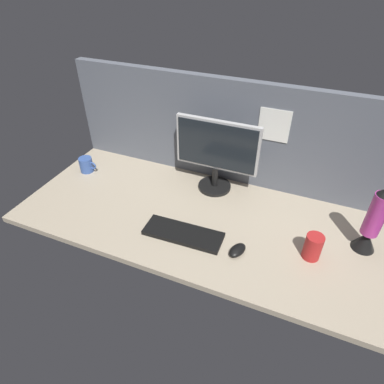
% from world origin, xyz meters
% --- Properties ---
extents(ground_plane, '(1.80, 0.80, 0.03)m').
position_xyz_m(ground_plane, '(0.00, 0.00, -0.01)').
color(ground_plane, tan).
extents(cubicle_wall_back, '(1.80, 0.06, 0.57)m').
position_xyz_m(cubicle_wall_back, '(0.00, 0.37, 0.28)').
color(cubicle_wall_back, '#565B66').
rests_on(cubicle_wall_back, ground_plane).
extents(monitor, '(0.44, 0.18, 0.40)m').
position_xyz_m(monitor, '(-0.01, 0.25, 0.22)').
color(monitor, black).
rests_on(monitor, ground_plane).
extents(keyboard, '(0.37, 0.14, 0.02)m').
position_xyz_m(keyboard, '(-0.02, -0.17, 0.01)').
color(keyboard, black).
rests_on(keyboard, ground_plane).
extents(mouse, '(0.08, 0.11, 0.03)m').
position_xyz_m(mouse, '(0.25, -0.18, 0.02)').
color(mouse, black).
rests_on(mouse, ground_plane).
extents(mug_red_plastic, '(0.08, 0.08, 0.12)m').
position_xyz_m(mug_red_plastic, '(0.55, -0.07, 0.06)').
color(mug_red_plastic, red).
rests_on(mug_red_plastic, ground_plane).
extents(mug_ceramic_blue, '(0.11, 0.08, 0.09)m').
position_xyz_m(mug_ceramic_blue, '(-0.76, 0.11, 0.04)').
color(mug_ceramic_blue, '#38569E').
rests_on(mug_ceramic_blue, ground_plane).
extents(lava_lamp, '(0.10, 0.10, 0.33)m').
position_xyz_m(lava_lamp, '(0.76, 0.07, 0.14)').
color(lava_lamp, black).
rests_on(lava_lamp, ground_plane).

